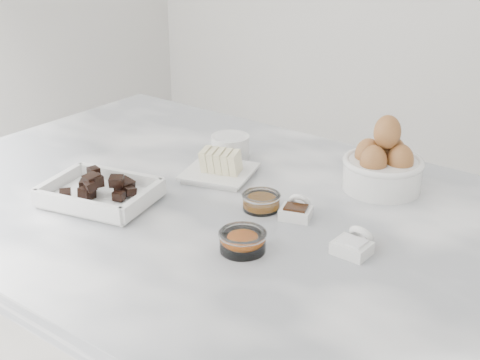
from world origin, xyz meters
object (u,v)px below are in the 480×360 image
(honey_bowl, at_px, (261,201))
(vanilla_spoon, at_px, (297,210))
(chocolate_dish, at_px, (100,190))
(sugar_ramekin, at_px, (230,146))
(egg_bowl, at_px, (383,165))
(butter_plate, at_px, (218,167))
(zest_bowl, at_px, (243,240))
(salt_spoon, at_px, (354,244))

(honey_bowl, height_order, vanilla_spoon, vanilla_spoon)
(chocolate_dish, relative_size, honey_bowl, 3.26)
(sugar_ramekin, distance_m, honey_bowl, 0.25)
(egg_bowl, bearing_deg, chocolate_dish, -136.29)
(sugar_ramekin, bearing_deg, butter_plate, -64.64)
(honey_bowl, xyz_separation_m, zest_bowl, (0.06, -0.13, 0.00))
(vanilla_spoon, relative_size, salt_spoon, 1.10)
(honey_bowl, bearing_deg, sugar_ramekin, 140.50)
(egg_bowl, height_order, vanilla_spoon, egg_bowl)
(chocolate_dish, height_order, salt_spoon, chocolate_dish)
(zest_bowl, distance_m, vanilla_spoon, 0.15)
(chocolate_dish, relative_size, salt_spoon, 3.31)
(honey_bowl, bearing_deg, zest_bowl, -65.37)
(sugar_ramekin, height_order, egg_bowl, egg_bowl)
(sugar_ramekin, bearing_deg, salt_spoon, -26.33)
(sugar_ramekin, relative_size, egg_bowl, 0.53)
(chocolate_dish, xyz_separation_m, zest_bowl, (0.30, 0.01, -0.00))
(chocolate_dish, bearing_deg, zest_bowl, 2.70)
(egg_bowl, bearing_deg, butter_plate, -153.06)
(butter_plate, xyz_separation_m, sugar_ramekin, (-0.04, 0.09, 0.01))
(salt_spoon, bearing_deg, zest_bowl, -144.37)
(butter_plate, bearing_deg, honey_bowl, -23.87)
(sugar_ramekin, height_order, honey_bowl, sugar_ramekin)
(zest_bowl, bearing_deg, vanilla_spoon, 88.79)
(butter_plate, distance_m, vanilla_spoon, 0.22)
(sugar_ramekin, xyz_separation_m, vanilla_spoon, (0.25, -0.14, -0.01))
(butter_plate, relative_size, zest_bowl, 2.09)
(chocolate_dish, distance_m, sugar_ramekin, 0.31)
(egg_bowl, bearing_deg, salt_spoon, -72.99)
(sugar_ramekin, bearing_deg, egg_bowl, 8.31)
(chocolate_dish, relative_size, egg_bowl, 1.48)
(egg_bowl, relative_size, honey_bowl, 2.20)
(honey_bowl, bearing_deg, chocolate_dish, -148.65)
(egg_bowl, xyz_separation_m, zest_bowl, (-0.06, -0.34, -0.03))
(sugar_ramekin, relative_size, salt_spoon, 1.18)
(sugar_ramekin, distance_m, zest_bowl, 0.38)
(honey_bowl, relative_size, vanilla_spoon, 0.93)
(sugar_ramekin, xyz_separation_m, egg_bowl, (0.32, 0.05, 0.02))
(honey_bowl, bearing_deg, salt_spoon, -10.05)
(egg_bowl, distance_m, zest_bowl, 0.34)
(chocolate_dish, height_order, butter_plate, butter_plate)
(sugar_ramekin, bearing_deg, chocolate_dish, -99.55)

